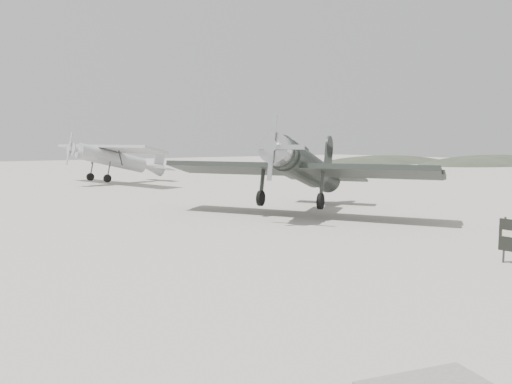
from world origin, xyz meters
TOP-DOWN VIEW (x-y plane):
  - ground at (0.00, 0.00)m, footprint 160.00×160.00m
  - hill_east_north at (60.00, 28.00)m, footprint 36.00×18.00m
  - hill_northeast at (50.00, 40.00)m, footprint 32.00×16.00m
  - lowwing_monoplane at (3.50, 5.51)m, footprint 9.85×11.64m
  - highwing_monoplane at (1.98, 26.36)m, footprint 8.77×12.25m

SIDE VIEW (x-z plane):
  - ground at x=0.00m, z-range 0.00..0.00m
  - hill_east_north at x=60.00m, z-range -3.00..3.00m
  - hill_northeast at x=50.00m, z-range -2.60..2.60m
  - lowwing_monoplane at x=3.50m, z-range 0.12..4.11m
  - highwing_monoplane at x=1.98m, z-range 0.44..3.90m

